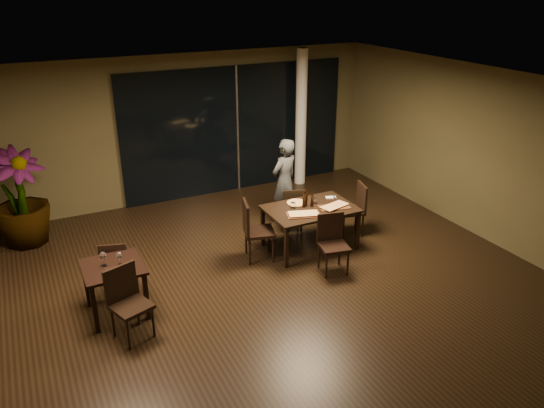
{
  "coord_description": "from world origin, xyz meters",
  "views": [
    {
      "loc": [
        -3.26,
        -6.29,
        4.36
      ],
      "look_at": [
        0.18,
        0.61,
        1.05
      ],
      "focal_mm": 35.0,
      "sensor_mm": 36.0,
      "label": 1
    }
  ],
  "objects_px": {
    "main_table": "(310,212)",
    "diner": "(284,182)",
    "chair_main_near": "(332,240)",
    "chair_main_left": "(254,228)",
    "chair_main_far": "(292,207)",
    "bottle_c": "(306,198)",
    "bottle_b": "(312,199)",
    "bottle_a": "(304,199)",
    "potted_plant": "(20,198)",
    "side_table": "(114,274)",
    "chair_main_right": "(355,206)",
    "chair_side_far": "(115,264)",
    "chair_side_near": "(127,298)"
  },
  "relations": [
    {
      "from": "chair_main_left",
      "to": "side_table",
      "type": "bearing_deg",
      "value": 118.37
    },
    {
      "from": "bottle_b",
      "to": "bottle_c",
      "type": "xyz_separation_m",
      "value": [
        -0.08,
        0.07,
        0.02
      ]
    },
    {
      "from": "chair_side_near",
      "to": "bottle_c",
      "type": "bearing_deg",
      "value": 0.44
    },
    {
      "from": "chair_main_far",
      "to": "bottle_c",
      "type": "relative_size",
      "value": 2.83
    },
    {
      "from": "chair_main_near",
      "to": "chair_side_near",
      "type": "xyz_separation_m",
      "value": [
        -3.29,
        -0.26,
        0.02
      ]
    },
    {
      "from": "chair_main_near",
      "to": "bottle_c",
      "type": "distance_m",
      "value": 1.0
    },
    {
      "from": "chair_main_left",
      "to": "chair_main_far",
      "type": "bearing_deg",
      "value": -43.35
    },
    {
      "from": "main_table",
      "to": "chair_main_left",
      "type": "bearing_deg",
      "value": 176.95
    },
    {
      "from": "chair_main_far",
      "to": "chair_main_left",
      "type": "xyz_separation_m",
      "value": [
        -1.08,
        -0.66,
        0.1
      ]
    },
    {
      "from": "chair_main_left",
      "to": "chair_main_right",
      "type": "height_order",
      "value": "chair_main_left"
    },
    {
      "from": "chair_main_far",
      "to": "chair_side_far",
      "type": "xyz_separation_m",
      "value": [
        -3.33,
        -0.67,
        -0.0
      ]
    },
    {
      "from": "main_table",
      "to": "diner",
      "type": "bearing_deg",
      "value": 85.2
    },
    {
      "from": "chair_side_far",
      "to": "diner",
      "type": "distance_m",
      "value": 3.57
    },
    {
      "from": "chair_main_near",
      "to": "chair_main_left",
      "type": "distance_m",
      "value": 1.3
    },
    {
      "from": "bottle_b",
      "to": "chair_main_far",
      "type": "bearing_deg",
      "value": 91.12
    },
    {
      "from": "chair_main_near",
      "to": "potted_plant",
      "type": "distance_m",
      "value": 5.39
    },
    {
      "from": "side_table",
      "to": "potted_plant",
      "type": "bearing_deg",
      "value": 109.14
    },
    {
      "from": "chair_main_near",
      "to": "chair_main_right",
      "type": "bearing_deg",
      "value": 52.5
    },
    {
      "from": "chair_main_near",
      "to": "chair_side_near",
      "type": "relative_size",
      "value": 0.96
    },
    {
      "from": "chair_main_right",
      "to": "diner",
      "type": "relative_size",
      "value": 0.58
    },
    {
      "from": "main_table",
      "to": "chair_side_near",
      "type": "distance_m",
      "value": 3.52
    },
    {
      "from": "main_table",
      "to": "potted_plant",
      "type": "relative_size",
      "value": 0.87
    },
    {
      "from": "side_table",
      "to": "chair_side_far",
      "type": "bearing_deg",
      "value": 78.24
    },
    {
      "from": "main_table",
      "to": "diner",
      "type": "relative_size",
      "value": 0.91
    },
    {
      "from": "main_table",
      "to": "chair_main_left",
      "type": "height_order",
      "value": "chair_main_left"
    },
    {
      "from": "diner",
      "to": "bottle_b",
      "type": "bearing_deg",
      "value": 67.93
    },
    {
      "from": "chair_main_far",
      "to": "chair_main_near",
      "type": "xyz_separation_m",
      "value": [
        -0.11,
        -1.52,
        0.05
      ]
    },
    {
      "from": "bottle_a",
      "to": "bottle_b",
      "type": "bearing_deg",
      "value": -16.03
    },
    {
      "from": "side_table",
      "to": "main_table",
      "type": "bearing_deg",
      "value": 8.37
    },
    {
      "from": "bottle_a",
      "to": "chair_main_left",
      "type": "bearing_deg",
      "value": -178.35
    },
    {
      "from": "chair_main_near",
      "to": "chair_side_near",
      "type": "height_order",
      "value": "chair_side_near"
    },
    {
      "from": "diner",
      "to": "potted_plant",
      "type": "xyz_separation_m",
      "value": [
        -4.5,
        1.24,
        0.04
      ]
    },
    {
      "from": "chair_main_far",
      "to": "chair_side_near",
      "type": "xyz_separation_m",
      "value": [
        -3.39,
        -1.78,
        0.07
      ]
    },
    {
      "from": "chair_side_far",
      "to": "diner",
      "type": "relative_size",
      "value": 0.51
    },
    {
      "from": "chair_side_near",
      "to": "diner",
      "type": "distance_m",
      "value": 4.1
    },
    {
      "from": "bottle_c",
      "to": "chair_main_right",
      "type": "bearing_deg",
      "value": 0.37
    },
    {
      "from": "main_table",
      "to": "chair_main_near",
      "type": "bearing_deg",
      "value": -94.59
    },
    {
      "from": "chair_side_far",
      "to": "bottle_b",
      "type": "xyz_separation_m",
      "value": [
        3.34,
        0.0,
        0.41
      ]
    },
    {
      "from": "bottle_a",
      "to": "potted_plant",
      "type": "bearing_deg",
      "value": 152.0
    },
    {
      "from": "chair_main_right",
      "to": "chair_side_far",
      "type": "xyz_separation_m",
      "value": [
        -4.31,
        -0.08,
        -0.06
      ]
    },
    {
      "from": "chair_main_far",
      "to": "bottle_a",
      "type": "bearing_deg",
      "value": 97.65
    },
    {
      "from": "bottle_c",
      "to": "side_table",
      "type": "bearing_deg",
      "value": -169.61
    },
    {
      "from": "bottle_a",
      "to": "bottle_b",
      "type": "relative_size",
      "value": 1.13
    },
    {
      "from": "chair_main_near",
      "to": "bottle_b",
      "type": "distance_m",
      "value": 0.93
    },
    {
      "from": "chair_main_left",
      "to": "potted_plant",
      "type": "height_order",
      "value": "potted_plant"
    },
    {
      "from": "chair_side_near",
      "to": "bottle_b",
      "type": "height_order",
      "value": "bottle_b"
    },
    {
      "from": "chair_main_right",
      "to": "chair_side_near",
      "type": "distance_m",
      "value": 4.53
    },
    {
      "from": "diner",
      "to": "bottle_c",
      "type": "bearing_deg",
      "value": 63.1
    },
    {
      "from": "side_table",
      "to": "chair_main_near",
      "type": "relative_size",
      "value": 0.85
    },
    {
      "from": "main_table",
      "to": "side_table",
      "type": "xyz_separation_m",
      "value": [
        -3.4,
        -0.5,
        -0.05
      ]
    }
  ]
}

